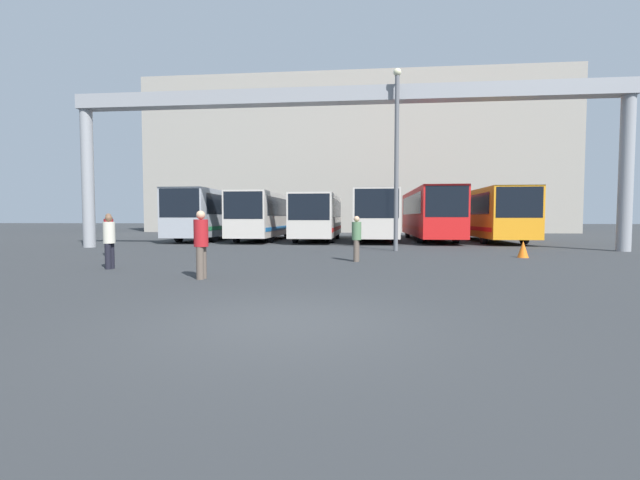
# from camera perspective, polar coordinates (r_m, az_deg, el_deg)

# --- Properties ---
(ground_plane) EXTENTS (200.00, 200.00, 0.00)m
(ground_plane) POSITION_cam_1_polar(r_m,az_deg,el_deg) (6.39, -4.78, -10.98)
(ground_plane) COLOR #2D3033
(building_backdrop) EXTENTS (44.06, 12.00, 16.18)m
(building_backdrop) POSITION_cam_1_polar(r_m,az_deg,el_deg) (49.63, 4.52, 10.61)
(building_backdrop) COLOR gray
(building_backdrop) RESTS_ON ground
(overhead_gantry) EXTENTS (26.45, 0.80, 7.69)m
(overhead_gantry) POSITION_cam_1_polar(r_m,az_deg,el_deg) (21.27, 2.68, 16.13)
(overhead_gantry) COLOR gray
(overhead_gantry) RESTS_ON ground
(bus_slot_0) EXTENTS (2.61, 10.90, 3.29)m
(bus_slot_0) POSITION_cam_1_polar(r_m,az_deg,el_deg) (30.61, -14.09, 3.59)
(bus_slot_0) COLOR #999EA5
(bus_slot_0) RESTS_ON ground
(bus_slot_1) EXTENTS (2.46, 10.10, 3.09)m
(bus_slot_1) POSITION_cam_1_polar(r_m,az_deg,el_deg) (29.16, -7.49, 3.48)
(bus_slot_1) COLOR beige
(bus_slot_1) RESTS_ON ground
(bus_slot_2) EXTENTS (2.54, 10.02, 2.95)m
(bus_slot_2) POSITION_cam_1_polar(r_m,az_deg,el_deg) (28.50, -0.22, 3.36)
(bus_slot_2) COLOR beige
(bus_slot_2) RESTS_ON ground
(bus_slot_3) EXTENTS (2.62, 10.06, 3.19)m
(bus_slot_3) POSITION_cam_1_polar(r_m,az_deg,el_deg) (28.37, 7.26, 3.61)
(bus_slot_3) COLOR beige
(bus_slot_3) RESTS_ON ground
(bus_slot_4) EXTENTS (2.48, 12.44, 3.33)m
(bus_slot_4) POSITION_cam_1_polar(r_m,az_deg,el_deg) (29.88, 14.33, 3.66)
(bus_slot_4) COLOR red
(bus_slot_4) RESTS_ON ground
(bus_slot_5) EXTENTS (2.62, 10.73, 3.25)m
(bus_slot_5) POSITION_cam_1_polar(r_m,az_deg,el_deg) (29.82, 21.65, 3.45)
(bus_slot_5) COLOR orange
(bus_slot_5) RESTS_ON ground
(pedestrian_near_right) EXTENTS (0.35, 0.35, 1.70)m
(pedestrian_near_right) POSITION_cam_1_polar(r_m,az_deg,el_deg) (19.00, -26.33, 0.79)
(pedestrian_near_right) COLOR gray
(pedestrian_near_right) RESTS_ON ground
(pedestrian_mid_left) EXTENTS (0.36, 0.36, 1.71)m
(pedestrian_mid_left) POSITION_cam_1_polar(r_m,az_deg,el_deg) (11.09, -15.57, -0.36)
(pedestrian_mid_left) COLOR brown
(pedestrian_mid_left) RESTS_ON ground
(pedestrian_far_center) EXTENTS (0.33, 0.33, 1.59)m
(pedestrian_far_center) POSITION_cam_1_polar(r_m,az_deg,el_deg) (14.98, 4.89, 0.35)
(pedestrian_far_center) COLOR brown
(pedestrian_far_center) RESTS_ON ground
(pedestrian_near_center) EXTENTS (0.34, 0.34, 1.62)m
(pedestrian_near_center) POSITION_cam_1_polar(r_m,az_deg,el_deg) (14.24, -26.28, -0.03)
(pedestrian_near_center) COLOR black
(pedestrian_near_center) RESTS_ON ground
(traffic_cone) EXTENTS (0.41, 0.41, 0.65)m
(traffic_cone) POSITION_cam_1_polar(r_m,az_deg,el_deg) (18.15, 25.45, -1.12)
(traffic_cone) COLOR orange
(traffic_cone) RESTS_ON ground
(lamp_post) EXTENTS (0.36, 0.36, 8.28)m
(lamp_post) POSITION_cam_1_polar(r_m,az_deg,el_deg) (20.20, 10.17, 11.41)
(lamp_post) COLOR #595B60
(lamp_post) RESTS_ON ground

